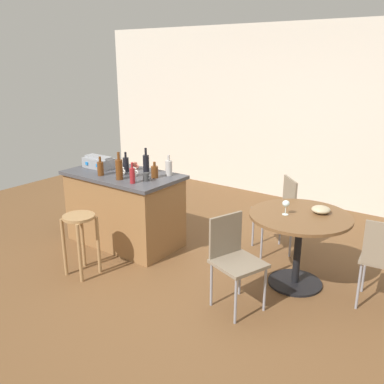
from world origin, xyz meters
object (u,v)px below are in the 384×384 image
at_px(bottle_6, 100,168).
at_px(cup_0, 134,172).
at_px(wine_glass, 286,204).
at_px(toolbox, 99,162).
at_px(folding_chair_near, 279,209).
at_px(bottle_1, 146,164).
at_px(bottle_5, 132,175).
at_px(wooden_stool, 80,232).
at_px(cup_3, 121,171).
at_px(bottle_2, 155,172).
at_px(bottle_3, 119,169).
at_px(bottle_0, 169,168).
at_px(serving_bowl, 321,210).
at_px(dining_table, 299,232).
at_px(cup_1, 146,177).
at_px(folding_chair_far, 234,255).
at_px(bottle_4, 126,164).
at_px(kitchen_island, 125,208).
at_px(cup_2, 134,166).

relative_size(bottle_6, cup_0, 2.06).
bearing_deg(wine_glass, toolbox, -175.94).
distance_m(folding_chair_near, cup_0, 1.72).
bearing_deg(toolbox, cup_0, -2.93).
xyz_separation_m(bottle_1, bottle_5, (0.15, -0.39, -0.03)).
distance_m(wooden_stool, cup_3, 0.92).
bearing_deg(toolbox, bottle_2, 4.05).
xyz_separation_m(bottle_1, bottle_3, (-0.07, -0.37, 0.00)).
bearing_deg(bottle_2, bottle_5, -98.85).
bearing_deg(folding_chair_near, bottle_1, -152.90).
xyz_separation_m(bottle_0, cup_0, (-0.30, -0.27, -0.04)).
relative_size(cup_3, serving_bowl, 0.68).
xyz_separation_m(dining_table, bottle_5, (-1.72, -0.50, 0.40)).
distance_m(wooden_stool, bottle_2, 1.07).
relative_size(cup_0, cup_1, 1.01).
bearing_deg(bottle_1, folding_chair_far, -20.69).
relative_size(bottle_1, bottle_4, 1.28).
distance_m(dining_table, bottle_5, 1.84).
distance_m(bottle_6, wine_glass, 2.16).
relative_size(dining_table, cup_3, 7.96).
relative_size(dining_table, wine_glass, 6.80).
relative_size(bottle_0, bottle_4, 1.01).
relative_size(wooden_stool, bottle_3, 2.10).
distance_m(kitchen_island, bottle_6, 0.58).
bearing_deg(cup_1, cup_3, 177.73).
xyz_separation_m(toolbox, bottle_6, (0.29, -0.23, 0.02)).
xyz_separation_m(bottle_3, cup_0, (0.04, 0.19, -0.07)).
bearing_deg(bottle_3, wine_glass, 12.24).
relative_size(bottle_0, wine_glass, 1.68).
height_order(bottle_3, bottle_4, bottle_3).
height_order(dining_table, bottle_6, bottle_6).
relative_size(bottle_3, serving_bowl, 1.74).
bearing_deg(toolbox, cup_3, -9.68).
xyz_separation_m(cup_0, cup_1, (0.25, -0.06, -0.00)).
xyz_separation_m(folding_chair_near, cup_3, (-1.59, -0.93, 0.40)).
distance_m(cup_1, wine_glass, 1.56).
distance_m(cup_1, cup_3, 0.42).
height_order(bottle_4, wine_glass, bottle_4).
distance_m(bottle_1, bottle_3, 0.37).
bearing_deg(bottle_1, cup_3, -132.80).
distance_m(kitchen_island, serving_bowl, 2.31).
height_order(bottle_5, bottle_6, bottle_5).
height_order(dining_table, cup_2, cup_2).
bearing_deg(dining_table, cup_1, -168.14).
relative_size(kitchen_island, wooden_stool, 2.12).
bearing_deg(bottle_3, bottle_5, -6.38).
height_order(kitchen_island, folding_chair_near, same).
xyz_separation_m(toolbox, bottle_5, (0.81, -0.25, 0.02)).
xyz_separation_m(bottle_6, serving_bowl, (2.38, 0.64, -0.19)).
xyz_separation_m(bottle_2, bottle_4, (-0.45, 0.00, 0.02)).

